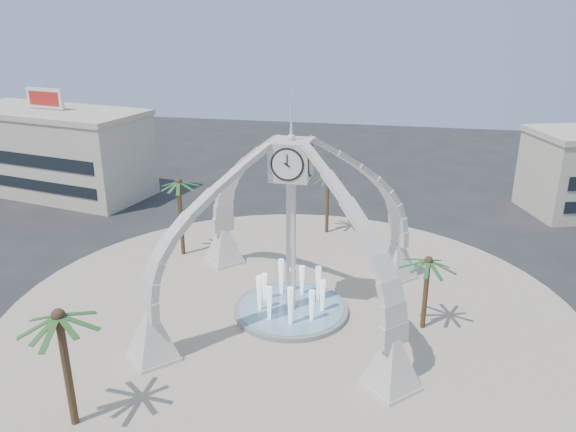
% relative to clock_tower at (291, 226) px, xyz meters
% --- Properties ---
extents(ground, '(140.00, 140.00, 0.00)m').
position_rel_clock_tower_xyz_m(ground, '(0.00, 0.00, -6.49)').
color(ground, '#282828').
rests_on(ground, ground).
extents(plaza, '(40.00, 40.00, 0.06)m').
position_rel_clock_tower_xyz_m(plaza, '(0.00, 0.00, -6.46)').
color(plaza, '#C0AF8F').
rests_on(plaza, ground).
extents(clock_tower, '(17.94, 17.94, 16.30)m').
position_rel_clock_tower_xyz_m(clock_tower, '(0.00, 0.00, 0.00)').
color(clock_tower, silver).
rests_on(clock_tower, ground).
extents(fountain, '(8.00, 8.00, 3.62)m').
position_rel_clock_tower_xyz_m(fountain, '(0.00, 0.00, -6.20)').
color(fountain, gray).
rests_on(fountain, ground).
extents(building_nw, '(23.75, 13.73, 11.90)m').
position_rel_clock_tower_xyz_m(building_nw, '(-32.00, 22.00, -1.66)').
color(building_nw, beige).
rests_on(building_nw, ground).
extents(palm_east, '(4.54, 4.54, 5.61)m').
position_rel_clock_tower_xyz_m(palm_east, '(8.99, -0.22, -1.61)').
color(palm_east, brown).
rests_on(palm_east, ground).
extents(palm_west, '(4.64, 4.64, 7.29)m').
position_rel_clock_tower_xyz_m(palm_west, '(-11.08, 7.94, -0.02)').
color(palm_west, brown).
rests_on(palm_west, ground).
extents(palm_north, '(4.19, 4.19, 6.31)m').
position_rel_clock_tower_xyz_m(palm_north, '(0.42, 15.48, -0.94)').
color(palm_north, brown).
rests_on(palm_north, ground).
extents(palm_south, '(4.70, 4.70, 7.12)m').
position_rel_clock_tower_xyz_m(palm_south, '(-8.68, -13.21, -0.26)').
color(palm_south, brown).
rests_on(palm_south, ground).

